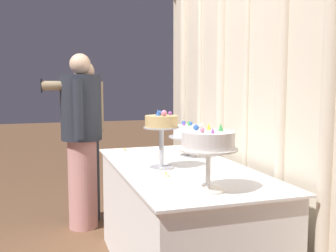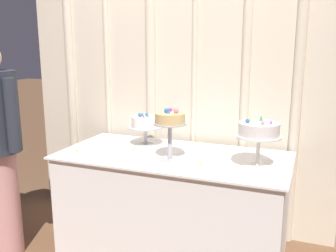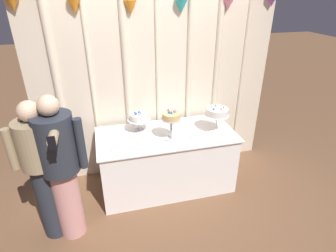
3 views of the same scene
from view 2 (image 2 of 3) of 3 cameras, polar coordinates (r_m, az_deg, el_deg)
draped_curtain at (r=3.24m, az=3.60°, el=7.93°), size 3.23×0.16×2.65m
cake_table at (r=3.00m, az=0.74°, el=-11.71°), size 1.75×0.84×0.80m
cake_display_leftmost at (r=3.09m, az=-3.51°, el=0.39°), size 0.30×0.30×0.28m
cake_display_center at (r=2.65m, az=0.30°, el=0.54°), size 0.24×0.24×0.39m
cake_display_rightmost at (r=2.57m, az=13.74°, el=-0.89°), size 0.31×0.31×0.35m
tealight_far_left at (r=2.97m, az=-13.72°, el=-3.93°), size 0.05×0.05×0.03m
tealight_near_left at (r=2.93m, az=-5.20°, el=-3.81°), size 0.04×0.04×0.04m
tealight_near_right at (r=2.61m, az=4.98°, el=-5.93°), size 0.05×0.05×0.03m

